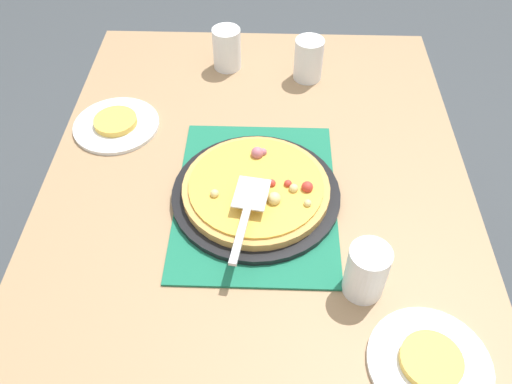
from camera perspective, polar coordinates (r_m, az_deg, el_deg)
The scene contains 13 objects.
ground_plane at distance 1.82m, azimuth 0.00°, elevation -16.50°, with size 8.00×8.00×0.00m, color #3D4247.
dining_table at distance 1.28m, azimuth 0.00°, elevation -3.91°, with size 1.40×1.00×0.75m.
placemat at distance 1.19m, azimuth 0.00°, elevation -0.55°, with size 0.48×0.36×0.01m, color #196B4C.
pizza_pan at distance 1.18m, azimuth 0.00°, elevation -0.23°, with size 0.38×0.38×0.01m, color black.
pizza at distance 1.17m, azimuth 0.07°, elevation 0.45°, with size 0.33×0.33×0.05m.
plate_near_left at distance 1.41m, azimuth -14.94°, elevation 7.05°, with size 0.22×0.22×0.01m, color white.
plate_far_right at distance 1.02m, azimuth 18.34°, elevation -17.32°, with size 0.22×0.22×0.01m, color white.
served_slice_left at distance 1.41m, azimuth -15.05°, elevation 7.45°, with size 0.11×0.11×0.02m, color #EAB747.
served_slice_right at distance 1.01m, azimuth 18.52°, elevation -17.00°, with size 0.11×0.11×0.02m, color #EAB747.
cup_near at distance 1.55m, azimuth -3.19°, elevation 15.32°, with size 0.08×0.08×0.12m, color white.
cup_far at distance 1.51m, azimuth 5.73°, elevation 14.17°, with size 0.08×0.08×0.12m, color white.
cup_corner at distance 1.02m, azimuth 11.92°, elevation -8.44°, with size 0.08×0.08×0.12m, color white.
pizza_server at distance 1.08m, azimuth -0.99°, elevation -2.00°, with size 0.23×0.08×0.01m.
Camera 1 is at (0.79, 0.03, 1.64)m, focal length 36.76 mm.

